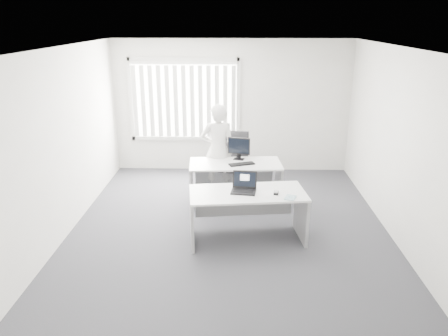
{
  "coord_description": "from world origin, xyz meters",
  "views": [
    {
      "loc": [
        0.1,
        -6.18,
        3.19
      ],
      "look_at": [
        -0.08,
        0.15,
        1.0
      ],
      "focal_mm": 35.0,
      "sensor_mm": 36.0,
      "label": 1
    }
  ],
  "objects_px": {
    "desk_near": "(247,206)",
    "laptop": "(244,184)",
    "desk_far": "(235,174)",
    "office_chair": "(234,173)",
    "monitor": "(239,149)",
    "person": "(218,150)"
  },
  "relations": [
    {
      "from": "desk_near",
      "to": "laptop",
      "type": "bearing_deg",
      "value": -174.21
    },
    {
      "from": "desk_far",
      "to": "laptop",
      "type": "height_order",
      "value": "laptop"
    },
    {
      "from": "office_chair",
      "to": "monitor",
      "type": "xyz_separation_m",
      "value": [
        0.09,
        -0.3,
        0.58
      ]
    },
    {
      "from": "person",
      "to": "desk_near",
      "type": "bearing_deg",
      "value": 100.45
    },
    {
      "from": "desk_far",
      "to": "person",
      "type": "height_order",
      "value": "person"
    },
    {
      "from": "desk_far",
      "to": "office_chair",
      "type": "height_order",
      "value": "office_chair"
    },
    {
      "from": "desk_near",
      "to": "monitor",
      "type": "distance_m",
      "value": 1.71
    },
    {
      "from": "desk_near",
      "to": "desk_far",
      "type": "distance_m",
      "value": 1.46
    },
    {
      "from": "desk_near",
      "to": "person",
      "type": "xyz_separation_m",
      "value": [
        -0.51,
        1.83,
        0.31
      ]
    },
    {
      "from": "desk_far",
      "to": "person",
      "type": "xyz_separation_m",
      "value": [
        -0.32,
        0.39,
        0.33
      ]
    },
    {
      "from": "person",
      "to": "laptop",
      "type": "relative_size",
      "value": 4.85
    },
    {
      "from": "office_chair",
      "to": "monitor",
      "type": "bearing_deg",
      "value": -63.35
    },
    {
      "from": "desk_near",
      "to": "desk_far",
      "type": "bearing_deg",
      "value": 90.28
    },
    {
      "from": "laptop",
      "to": "monitor",
      "type": "xyz_separation_m",
      "value": [
        -0.06,
        1.67,
        0.03
      ]
    },
    {
      "from": "desk_near",
      "to": "monitor",
      "type": "xyz_separation_m",
      "value": [
        -0.12,
        1.66,
        0.39
      ]
    },
    {
      "from": "person",
      "to": "monitor",
      "type": "relative_size",
      "value": 4.23
    },
    {
      "from": "desk_near",
      "to": "person",
      "type": "bearing_deg",
      "value": 98.53
    },
    {
      "from": "person",
      "to": "office_chair",
      "type": "bearing_deg",
      "value": -163.1
    },
    {
      "from": "desk_near",
      "to": "desk_far",
      "type": "xyz_separation_m",
      "value": [
        -0.19,
        1.44,
        -0.02
      ]
    },
    {
      "from": "desk_far",
      "to": "monitor",
      "type": "height_order",
      "value": "monitor"
    },
    {
      "from": "desk_near",
      "to": "desk_far",
      "type": "relative_size",
      "value": 1.06
    },
    {
      "from": "office_chair",
      "to": "laptop",
      "type": "relative_size",
      "value": 3.25
    }
  ]
}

